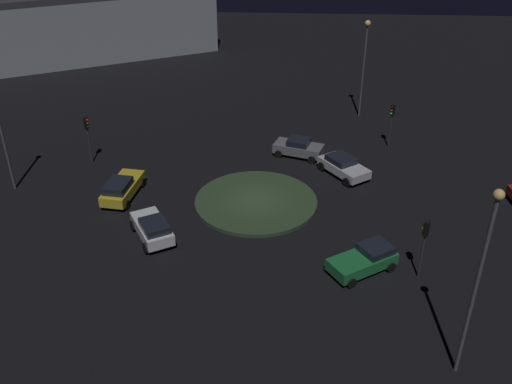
% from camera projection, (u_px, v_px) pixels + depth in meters
% --- Properties ---
extents(ground_plane, '(113.07, 113.07, 0.00)m').
position_uv_depth(ground_plane, '(256.00, 203.00, 39.78)').
color(ground_plane, black).
extents(roundabout_island, '(8.51, 8.51, 0.26)m').
position_uv_depth(roundabout_island, '(256.00, 202.00, 39.72)').
color(roundabout_island, '#2D4228').
rests_on(roundabout_island, ground_plane).
extents(car_green, '(4.30, 3.68, 1.44)m').
position_uv_depth(car_green, '(364.00, 260.00, 32.97)').
color(car_green, '#1E7238').
rests_on(car_green, ground_plane).
extents(car_silver, '(3.92, 4.40, 1.41)m').
position_uv_depth(car_silver, '(343.00, 166.00, 42.96)').
color(car_silver, silver).
rests_on(car_silver, ground_plane).
extents(car_yellow, '(2.38, 4.56, 1.57)m').
position_uv_depth(car_yellow, '(122.00, 188.00, 40.00)').
color(car_yellow, gold).
rests_on(car_yellow, ground_plane).
extents(car_white, '(3.41, 4.16, 1.54)m').
position_uv_depth(car_white, '(153.00, 228.00, 35.62)').
color(car_white, white).
rests_on(car_white, ground_plane).
extents(car_grey, '(4.20, 2.89, 1.49)m').
position_uv_depth(car_grey, '(299.00, 147.00, 45.71)').
color(car_grey, slate).
rests_on(car_grey, ground_plane).
extents(traffic_light_east, '(0.39, 0.36, 3.81)m').
position_uv_depth(traffic_light_east, '(88.00, 131.00, 43.72)').
color(traffic_light_east, '#2D2D2D').
rests_on(traffic_light_east, ground_plane).
extents(traffic_light_northwest, '(0.39, 0.37, 3.76)m').
position_uv_depth(traffic_light_northwest, '(424.00, 238.00, 31.44)').
color(traffic_light_northwest, '#2D2D2D').
rests_on(traffic_light_northwest, ground_plane).
extents(traffic_light_southwest, '(0.39, 0.38, 3.71)m').
position_uv_depth(traffic_light_southwest, '(392.00, 117.00, 46.20)').
color(traffic_light_southwest, '#2D2D2D').
rests_on(traffic_light_southwest, ground_plane).
extents(streetlamp_southwest, '(0.53, 0.53, 8.79)m').
position_uv_depth(streetlamp_southwest, '(365.00, 55.00, 50.33)').
color(streetlamp_southwest, '#4C4C51').
rests_on(streetlamp_southwest, ground_plane).
extents(streetlamp_northwest, '(0.47, 0.47, 9.80)m').
position_uv_depth(streetlamp_northwest, '(480.00, 270.00, 23.84)').
color(streetlamp_northwest, '#4C4C51').
rests_on(streetlamp_northwest, ground_plane).
extents(store_building, '(35.83, 27.35, 7.83)m').
position_uv_depth(store_building, '(66.00, 21.00, 68.43)').
color(store_building, '#8C939E').
rests_on(store_building, ground_plane).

